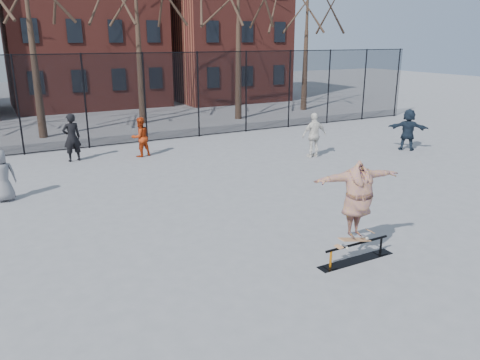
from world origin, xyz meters
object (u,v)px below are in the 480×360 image
bystander_red (140,137)px  bystander_navy (408,130)px  skater (357,203)px  bystander_black (72,138)px  skate_rail (356,253)px  bystander_grey (2,176)px  skateboard (354,241)px  bystander_white (314,135)px

bystander_red → bystander_navy: 11.14m
skater → bystander_black: (-3.71, 11.74, -0.40)m
skate_rail → bystander_black: size_ratio=1.02×
bystander_black → bystander_red: size_ratio=1.17×
bystander_red → bystander_grey: bearing=18.0°
skate_rail → bystander_black: (-3.79, 11.74, 0.76)m
skate_rail → bystander_black: 12.36m
skateboard → bystander_white: size_ratio=0.47×
skate_rail → skater: skater is taller
skater → bystander_grey: skater is taller
bystander_white → bystander_red: bearing=-22.3°
skater → bystander_grey: bearing=136.4°
skate_rail → bystander_navy: bystander_navy is taller
skater → bystander_red: (-1.19, 11.23, -0.54)m
skate_rail → bystander_white: size_ratio=1.06×
bystander_grey → bystander_navy: bearing=171.3°
bystander_grey → bystander_black: bystander_black is taller
bystander_white → skater: bearing=65.4°
skate_rail → skater: bearing=180.0°
skateboard → bystander_navy: 11.45m
bystander_black → bystander_navy: bystander_black is taller
bystander_black → bystander_navy: 13.68m
skate_rail → skateboard: 0.31m
bystander_black → bystander_red: bystander_black is taller
bystander_red → skateboard: bearing=80.7°
skate_rail → skateboard: size_ratio=2.25×
skater → skate_rail: bearing=7.6°
bystander_white → bystander_navy: bearing=175.5°
skater → bystander_black: skater is taller
skate_rail → bystander_navy: 11.39m
skateboard → skater: skater is taller
bystander_grey → bystander_black: (2.60, 3.89, 0.16)m
skateboard → bystander_white: bystander_white is taller
skater → bystander_navy: size_ratio=1.14×
skateboard → bystander_white: 9.20m
skate_rail → bystander_red: (-1.27, 11.23, 0.63)m
skater → bystander_white: bearing=65.8°
bystander_red → bystander_white: (6.03, -3.41, 0.10)m
skateboard → bystander_navy: (9.10, 6.94, 0.41)m
skater → bystander_white: 9.20m
skate_rail → bystander_grey: bystander_grey is taller
bystander_navy → bystander_white: bearing=36.0°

